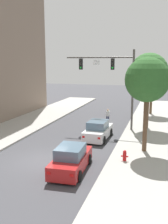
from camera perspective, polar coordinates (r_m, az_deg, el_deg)
ground_plane at (r=17.78m, az=-8.40°, el=-10.64°), size 120.00×120.00×0.00m
sidewalk_right at (r=16.28m, az=13.39°, el=-12.62°), size 5.00×60.00×0.15m
traffic_signal_mast at (r=24.82m, az=6.47°, el=8.15°), size 6.58×0.38×7.50m
car_lead_white at (r=22.34m, az=3.11°, el=-4.10°), size 1.93×4.29×1.60m
car_following_red at (r=15.88m, az=-2.86°, el=-10.41°), size 2.00×4.32×1.60m
pedestrian_crossing_road at (r=27.68m, az=5.24°, el=-0.80°), size 0.36×0.22×1.64m
fire_hydrant at (r=17.34m, az=8.92°, el=-9.43°), size 0.48×0.24×0.72m
street_tree_nearest at (r=18.59m, az=13.73°, el=6.78°), size 3.13×3.13×6.71m
street_tree_second at (r=25.58m, az=14.09°, el=8.45°), size 3.61×3.61×7.24m
street_tree_third at (r=33.10m, az=14.82°, el=8.76°), size 2.84×2.84×6.81m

